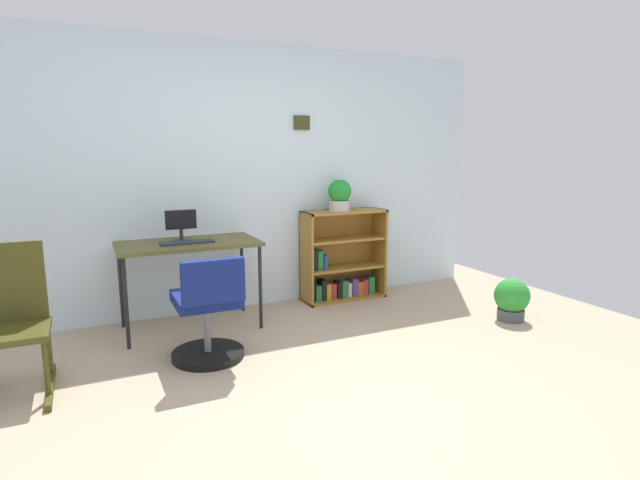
{
  "coord_description": "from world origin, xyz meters",
  "views": [
    {
      "loc": [
        -1.3,
        -2.45,
        1.5
      ],
      "look_at": [
        0.44,
        1.24,
        0.76
      ],
      "focal_mm": 28.3,
      "sensor_mm": 36.0,
      "label": 1
    }
  ],
  "objects_px": {
    "desk": "(189,249)",
    "keyboard": "(187,242)",
    "rocking_chair": "(12,319)",
    "office_chair": "(208,316)",
    "potted_plant_on_shelf": "(340,195)",
    "potted_plant_floor": "(512,299)",
    "monitor": "(181,225)",
    "bookshelf_low": "(340,260)"
  },
  "relations": [
    {
      "from": "desk",
      "to": "rocking_chair",
      "type": "bearing_deg",
      "value": -150.89
    },
    {
      "from": "rocking_chair",
      "to": "potted_plant_on_shelf",
      "type": "height_order",
      "value": "potted_plant_on_shelf"
    },
    {
      "from": "rocking_chair",
      "to": "office_chair",
      "type": "bearing_deg",
      "value": -3.05
    },
    {
      "from": "office_chair",
      "to": "potted_plant_on_shelf",
      "type": "relative_size",
      "value": 2.54
    },
    {
      "from": "potted_plant_on_shelf",
      "to": "monitor",
      "type": "bearing_deg",
      "value": -175.08
    },
    {
      "from": "office_chair",
      "to": "rocking_chair",
      "type": "height_order",
      "value": "rocking_chair"
    },
    {
      "from": "monitor",
      "to": "potted_plant_floor",
      "type": "distance_m",
      "value": 2.93
    },
    {
      "from": "desk",
      "to": "monitor",
      "type": "relative_size",
      "value": 4.33
    },
    {
      "from": "office_chair",
      "to": "potted_plant_floor",
      "type": "relative_size",
      "value": 2.07
    },
    {
      "from": "monitor",
      "to": "rocking_chair",
      "type": "xyz_separation_m",
      "value": [
        -1.17,
        -0.73,
        -0.41
      ]
    },
    {
      "from": "rocking_chair",
      "to": "potted_plant_on_shelf",
      "type": "xyz_separation_m",
      "value": [
        2.72,
        0.86,
        0.59
      ]
    },
    {
      "from": "monitor",
      "to": "bookshelf_low",
      "type": "height_order",
      "value": "monitor"
    },
    {
      "from": "office_chair",
      "to": "desk",
      "type": "bearing_deg",
      "value": 88.46
    },
    {
      "from": "keyboard",
      "to": "potted_plant_floor",
      "type": "distance_m",
      "value": 2.84
    },
    {
      "from": "monitor",
      "to": "rocking_chair",
      "type": "relative_size",
      "value": 0.28
    },
    {
      "from": "keyboard",
      "to": "rocking_chair",
      "type": "xyz_separation_m",
      "value": [
        -1.2,
        -0.6,
        -0.28
      ]
    },
    {
      "from": "desk",
      "to": "keyboard",
      "type": "relative_size",
      "value": 2.66
    },
    {
      "from": "potted_plant_on_shelf",
      "to": "potted_plant_floor",
      "type": "distance_m",
      "value": 1.84
    },
    {
      "from": "potted_plant_on_shelf",
      "to": "potted_plant_floor",
      "type": "bearing_deg",
      "value": -47.44
    },
    {
      "from": "desk",
      "to": "office_chair",
      "type": "bearing_deg",
      "value": -91.54
    },
    {
      "from": "office_chair",
      "to": "bookshelf_low",
      "type": "distance_m",
      "value": 1.85
    },
    {
      "from": "desk",
      "to": "keyboard",
      "type": "bearing_deg",
      "value": -105.11
    },
    {
      "from": "keyboard",
      "to": "office_chair",
      "type": "height_order",
      "value": "office_chair"
    },
    {
      "from": "desk",
      "to": "bookshelf_low",
      "type": "bearing_deg",
      "value": 8.74
    },
    {
      "from": "potted_plant_on_shelf",
      "to": "bookshelf_low",
      "type": "bearing_deg",
      "value": 51.91
    },
    {
      "from": "office_chair",
      "to": "potted_plant_on_shelf",
      "type": "xyz_separation_m",
      "value": [
        1.52,
        0.92,
        0.72
      ]
    },
    {
      "from": "bookshelf_low",
      "to": "potted_plant_on_shelf",
      "type": "height_order",
      "value": "potted_plant_on_shelf"
    },
    {
      "from": "desk",
      "to": "potted_plant_on_shelf",
      "type": "xyz_separation_m",
      "value": [
        1.5,
        0.18,
        0.37
      ]
    },
    {
      "from": "rocking_chair",
      "to": "potted_plant_floor",
      "type": "height_order",
      "value": "rocking_chair"
    },
    {
      "from": "rocking_chair",
      "to": "bookshelf_low",
      "type": "height_order",
      "value": "rocking_chair"
    },
    {
      "from": "desk",
      "to": "rocking_chair",
      "type": "xyz_separation_m",
      "value": [
        -1.22,
        -0.68,
        -0.22
      ]
    },
    {
      "from": "keyboard",
      "to": "potted_plant_floor",
      "type": "relative_size",
      "value": 1.13
    },
    {
      "from": "rocking_chair",
      "to": "potted_plant_on_shelf",
      "type": "bearing_deg",
      "value": 17.56
    },
    {
      "from": "keyboard",
      "to": "bookshelf_low",
      "type": "relative_size",
      "value": 0.47
    },
    {
      "from": "potted_plant_on_shelf",
      "to": "keyboard",
      "type": "bearing_deg",
      "value": -170.46
    },
    {
      "from": "potted_plant_floor",
      "to": "rocking_chair",
      "type": "bearing_deg",
      "value": 174.96
    },
    {
      "from": "monitor",
      "to": "keyboard",
      "type": "relative_size",
      "value": 0.62
    },
    {
      "from": "keyboard",
      "to": "bookshelf_low",
      "type": "xyz_separation_m",
      "value": [
        1.57,
        0.31,
        -0.36
      ]
    },
    {
      "from": "desk",
      "to": "rocking_chair",
      "type": "relative_size",
      "value": 1.22
    },
    {
      "from": "office_chair",
      "to": "potted_plant_floor",
      "type": "xyz_separation_m",
      "value": [
        2.62,
        -0.27,
        -0.14
      ]
    },
    {
      "from": "potted_plant_floor",
      "to": "desk",
      "type": "bearing_deg",
      "value": 158.74
    },
    {
      "from": "rocking_chair",
      "to": "keyboard",
      "type": "bearing_deg",
      "value": 26.81
    }
  ]
}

